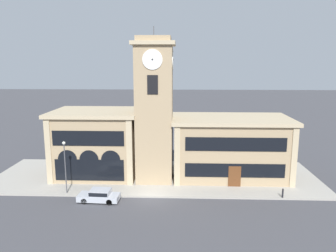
# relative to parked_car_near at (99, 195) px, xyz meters

# --- Properties ---
(ground_plane) EXTENTS (300.00, 300.00, 0.00)m
(ground_plane) POSITION_rel_parked_car_near_xyz_m (5.52, 1.14, -0.71)
(ground_plane) COLOR #424247
(sidewalk_kerb) EXTENTS (42.14, 13.67, 0.15)m
(sidewalk_kerb) POSITION_rel_parked_car_near_xyz_m (5.52, 7.97, -0.63)
(sidewalk_kerb) COLOR #A39E93
(sidewalk_kerb) RESTS_ON ground_plane
(clock_tower) EXTENTS (5.14, 5.14, 19.13)m
(clock_tower) POSITION_rel_parked_car_near_xyz_m (5.52, 6.89, 8.30)
(clock_tower) COLOR tan
(clock_tower) RESTS_ON ground_plane
(town_hall_left_wing) EXTENTS (11.30, 8.83, 8.73)m
(town_hall_left_wing) POSITION_rel_parked_car_near_xyz_m (-2.30, 8.70, 3.68)
(town_hall_left_wing) COLOR tan
(town_hall_left_wing) RESTS_ON ground_plane
(town_hall_right_wing) EXTENTS (15.25, 8.83, 7.94)m
(town_hall_right_wing) POSITION_rel_parked_car_near_xyz_m (15.31, 8.71, 3.29)
(town_hall_right_wing) COLOR tan
(town_hall_right_wing) RESTS_ON ground_plane
(parked_car_near) EXTENTS (4.54, 2.09, 1.36)m
(parked_car_near) POSITION_rel_parked_car_near_xyz_m (0.00, 0.00, 0.00)
(parked_car_near) COLOR #B2B7C1
(parked_car_near) RESTS_ON ground_plane
(street_lamp) EXTENTS (0.36, 0.36, 6.07)m
(street_lamp) POSITION_rel_parked_car_near_xyz_m (-4.27, 1.90, 3.39)
(street_lamp) COLOR #4C4C51
(street_lamp) RESTS_ON sidewalk_kerb
(bollard) EXTENTS (0.18, 0.18, 1.06)m
(bollard) POSITION_rel_parked_car_near_xyz_m (20.15, 1.47, -0.04)
(bollard) COLOR black
(bollard) RESTS_ON sidewalk_kerb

